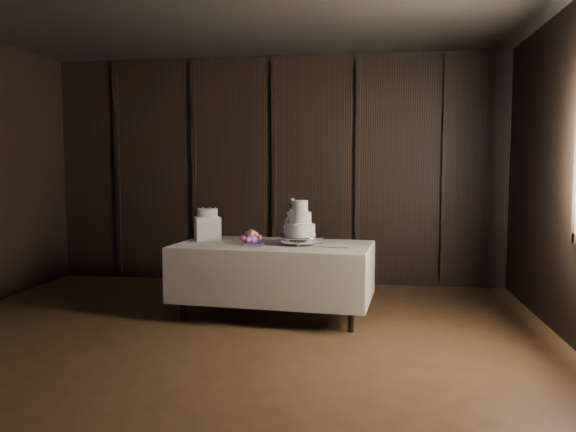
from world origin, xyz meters
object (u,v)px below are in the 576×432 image
at_px(box_pedestal, 207,229).
at_px(bouquet, 251,238).
at_px(wedding_cake, 298,222).
at_px(display_table, 274,277).
at_px(cake_stand, 300,240).
at_px(small_cake, 207,213).

bearing_deg(box_pedestal, bouquet, -26.59).
bearing_deg(box_pedestal, wedding_cake, -11.69).
xyz_separation_m(wedding_cake, box_pedestal, (-1.01, 0.21, -0.11)).
bearing_deg(wedding_cake, display_table, -171.69).
height_order(display_table, wedding_cake, wedding_cake).
bearing_deg(wedding_cake, cake_stand, 42.12).
bearing_deg(display_table, wedding_cake, 0.99).
relative_size(cake_stand, box_pedestal, 1.86).
bearing_deg(bouquet, cake_stand, 8.48).
xyz_separation_m(wedding_cake, bouquet, (-0.47, -0.06, -0.17)).
xyz_separation_m(cake_stand, box_pedestal, (-1.04, 0.19, 0.08)).
relative_size(wedding_cake, bouquet, 0.94).
height_order(wedding_cake, bouquet, wedding_cake).
bearing_deg(display_table, small_cake, 170.92).
bearing_deg(box_pedestal, cake_stand, -10.59).
bearing_deg(small_cake, wedding_cake, -11.69).
bearing_deg(wedding_cake, small_cake, -179.32).
relative_size(cake_stand, bouquet, 1.26).
height_order(wedding_cake, box_pedestal, wedding_cake).
distance_m(display_table, box_pedestal, 0.91).
height_order(display_table, cake_stand, cake_stand).
distance_m(cake_stand, bouquet, 0.51).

